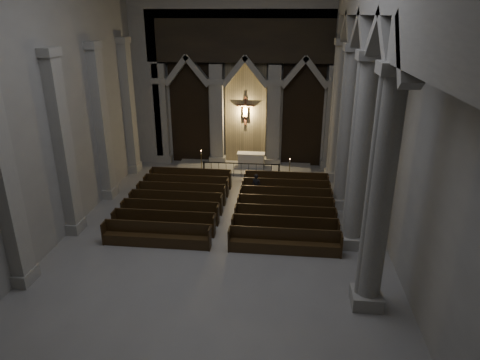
{
  "coord_description": "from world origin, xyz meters",
  "views": [
    {
      "loc": [
        2.55,
        -14.91,
        9.24
      ],
      "look_at": [
        0.6,
        3.0,
        2.22
      ],
      "focal_mm": 32.0,
      "sensor_mm": 36.0,
      "label": 1
    }
  ],
  "objects": [
    {
      "name": "left_pilasters",
      "position": [
        -6.75,
        3.5,
        3.91
      ],
      "size": [
        0.6,
        13.0,
        8.03
      ],
      "color": "#A09E96",
      "rests_on": "ground"
    },
    {
      "name": "candle_stand_left",
      "position": [
        -2.52,
        9.62,
        0.4
      ],
      "size": [
        0.25,
        0.25,
        1.47
      ],
      "color": "olive",
      "rests_on": "ground"
    },
    {
      "name": "altar_rail",
      "position": [
        -0.0,
        9.18,
        0.6
      ],
      "size": [
        4.64,
        0.09,
        0.91
      ],
      "color": "black",
      "rests_on": "ground"
    },
    {
      "name": "worshipper",
      "position": [
        1.12,
        6.16,
        0.66
      ],
      "size": [
        0.56,
        0.45,
        1.33
      ],
      "primitive_type": "imported",
      "rotation": [
        0.0,
        0.0,
        -0.31
      ],
      "color": "black",
      "rests_on": "ground"
    },
    {
      "name": "right_arcade",
      "position": [
        5.5,
        1.33,
        7.83
      ],
      "size": [
        1.0,
        24.0,
        12.0
      ],
      "color": "#A09E96",
      "rests_on": "ground"
    },
    {
      "name": "sanctuary_step",
      "position": [
        0.0,
        10.6,
        0.07
      ],
      "size": [
        8.5,
        2.6,
        0.15
      ],
      "primitive_type": "cube",
      "color": "#A09E96",
      "rests_on": "ground"
    },
    {
      "name": "altar",
      "position": [
        0.46,
        10.74,
        0.6
      ],
      "size": [
        1.75,
        0.7,
        0.89
      ],
      "color": "beige",
      "rests_on": "sanctuary_step"
    },
    {
      "name": "pews",
      "position": [
        -0.0,
        4.0,
        0.34
      ],
      "size": [
        10.04,
        7.24,
        1.04
      ],
      "color": "black",
      "rests_on": "ground"
    },
    {
      "name": "sanctuary_wall",
      "position": [
        0.0,
        11.54,
        6.62
      ],
      "size": [
        14.0,
        0.77,
        12.0
      ],
      "color": "#A09E96",
      "rests_on": "ground"
    },
    {
      "name": "room",
      "position": [
        0.0,
        0.0,
        7.6
      ],
      "size": [
        24.0,
        24.1,
        12.0
      ],
      "color": "gray",
      "rests_on": "ground"
    },
    {
      "name": "candle_stand_right",
      "position": [
        2.89,
        8.95,
        0.37
      ],
      "size": [
        0.23,
        0.23,
        1.35
      ],
      "color": "olive",
      "rests_on": "ground"
    }
  ]
}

